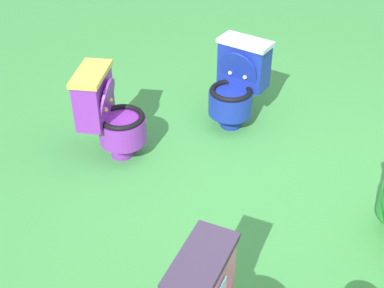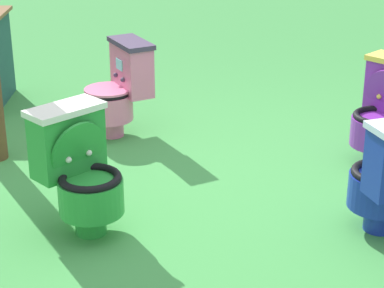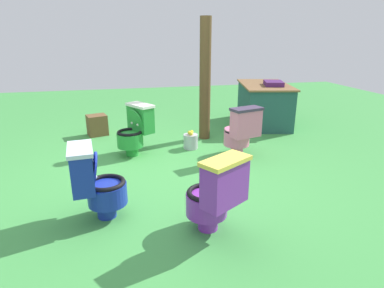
% 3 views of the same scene
% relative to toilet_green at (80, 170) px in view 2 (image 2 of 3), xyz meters
% --- Properties ---
extents(ground, '(14.00, 14.00, 0.00)m').
position_rel_toilet_green_xyz_m(ground, '(0.89, 0.26, -0.37)').
color(ground, '#429947').
extents(toilet_green, '(0.60, 0.63, 0.73)m').
position_rel_toilet_green_xyz_m(toilet_green, '(0.00, 0.00, 0.00)').
color(toilet_green, green).
rests_on(toilet_green, ground).
extents(toilet_pink, '(0.58, 0.52, 0.73)m').
position_rel_toilet_green_xyz_m(toilet_pink, '(0.40, 1.45, -0.00)').
color(toilet_pink, pink).
rests_on(toilet_pink, ground).
extents(lemon_bucket, '(0.22, 0.22, 0.28)m').
position_rel_toilet_green_xyz_m(lemon_bucket, '(-0.07, 0.83, -0.26)').
color(lemon_bucket, '#B7B7BF').
rests_on(lemon_bucket, ground).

